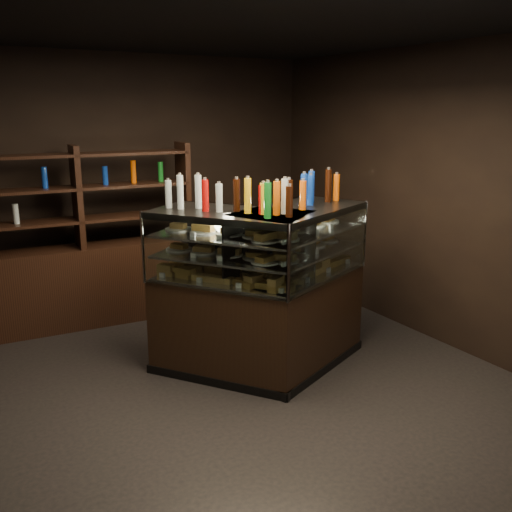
{
  "coord_description": "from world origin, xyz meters",
  "views": [
    {
      "loc": [
        -2.01,
        -4.17,
        2.39
      ],
      "look_at": [
        0.4,
        -0.1,
        1.15
      ],
      "focal_mm": 40.0,
      "sensor_mm": 36.0,
      "label": 1
    }
  ],
  "objects": [
    {
      "name": "bottles_top",
      "position": [
        0.58,
        0.06,
        1.66
      ],
      "size": [
        1.53,
        0.98,
        0.3
      ],
      "color": "#D8590A",
      "rests_on": "display_case"
    },
    {
      "name": "food_display",
      "position": [
        0.58,
        0.06,
        1.15
      ],
      "size": [
        1.7,
        1.12,
        0.47
      ],
      "color": "#BC8843",
      "rests_on": "display_case"
    },
    {
      "name": "back_shelving",
      "position": [
        -0.57,
        2.05,
        0.61
      ],
      "size": [
        2.49,
        0.59,
        2.0
      ],
      "rotation": [
        0.0,
        0.0,
        -0.07
      ],
      "color": "black",
      "rests_on": "ground"
    },
    {
      "name": "room_shell",
      "position": [
        0.0,
        0.0,
        1.94
      ],
      "size": [
        5.02,
        5.02,
        3.01
      ],
      "color": "black",
      "rests_on": "ground"
    },
    {
      "name": "display_case",
      "position": [
        0.58,
        0.06,
        0.51
      ],
      "size": [
        2.09,
        1.54,
        1.52
      ],
      "rotation": [
        0.0,
        0.0,
        -0.27
      ],
      "color": "black",
      "rests_on": "ground"
    },
    {
      "name": "potted_conifer",
      "position": [
        0.59,
        1.37,
        0.4
      ],
      "size": [
        0.33,
        0.33,
        0.71
      ],
      "rotation": [
        0.0,
        0.0,
        -0.13
      ],
      "color": "black",
      "rests_on": "ground"
    },
    {
      "name": "ground",
      "position": [
        0.0,
        0.0,
        0.0
      ],
      "size": [
        5.0,
        5.0,
        0.0
      ],
      "primitive_type": "plane",
      "color": "black",
      "rests_on": "ground"
    }
  ]
}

